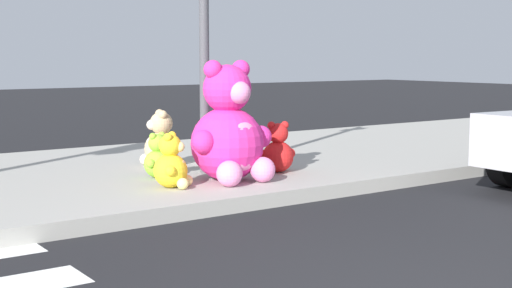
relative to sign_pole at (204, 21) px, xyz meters
The scene contains 8 objects.
sidewalk 2.19m from the sign_pole, 141.29° to the left, with size 28.00×4.40×0.15m, color #9E9B93.
sign_pole is the anchor object (origin of this frame).
plush_pink_large 1.33m from the sign_pole, 95.18° to the right, with size 0.98×0.87×1.28m.
plush_tan 1.62m from the sign_pole, 103.25° to the left, with size 0.48×0.51×0.68m.
plush_yellow 1.76m from the sign_pole, 141.41° to the right, with size 0.40×0.40×0.56m.
plush_red 1.68m from the sign_pole, 29.88° to the right, with size 0.43×0.41×0.58m.
plush_white 1.74m from the sign_pole, 53.47° to the left, with size 0.42×0.42×0.59m.
plush_lime 1.61m from the sign_pole, behind, with size 0.37×0.35×0.50m.
Camera 1 is at (-3.14, -2.48, 1.46)m, focal length 50.24 mm.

